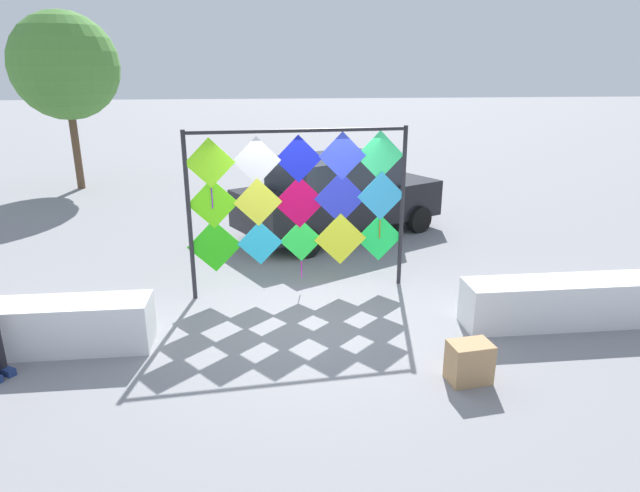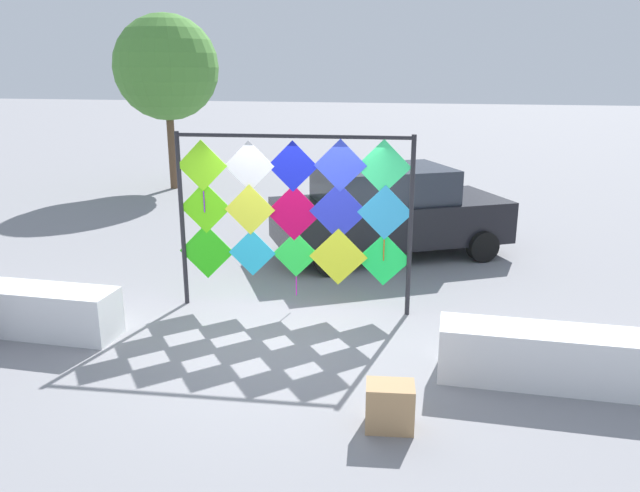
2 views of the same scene
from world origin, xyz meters
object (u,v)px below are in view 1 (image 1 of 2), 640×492
at_px(cardboard_box_large, 469,362).
at_px(parked_car, 338,195).
at_px(kite_display_rack, 300,197).
at_px(tree_far_right, 67,67).

bearing_deg(cardboard_box_large, parked_car, 96.47).
relative_size(kite_display_rack, cardboard_box_large, 7.17).
distance_m(cardboard_box_large, tree_far_right, 14.73).
distance_m(kite_display_rack, tree_far_right, 11.07).
xyz_separation_m(cardboard_box_large, tree_far_right, (-7.91, 11.98, 3.31)).
bearing_deg(cardboard_box_large, kite_display_rack, 120.57).
distance_m(kite_display_rack, parked_car, 3.46).
bearing_deg(parked_car, cardboard_box_large, -83.53).
bearing_deg(parked_car, tree_far_right, 141.26).
height_order(kite_display_rack, tree_far_right, tree_far_right).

